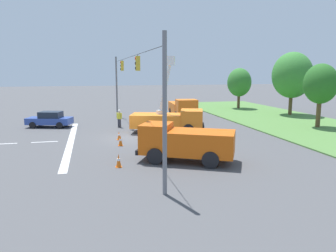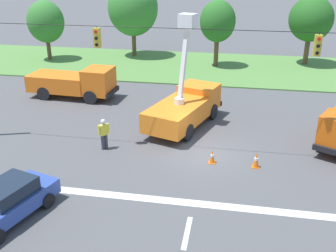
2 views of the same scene
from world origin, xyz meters
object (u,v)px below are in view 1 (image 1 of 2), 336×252
traffic_cone_foreground_right (119,161)px  tree_far_west (239,82)px  tree_west (292,75)px  utility_truck_bucket_lift (169,118)px  utility_truck_support_near (185,142)px  traffic_cone_mid_left (119,135)px  sedan_blue (50,119)px  utility_truck_support_far (183,108)px  tree_centre (321,84)px  traffic_cone_foreground_left (120,140)px  road_worker (119,117)px

traffic_cone_foreground_right → tree_far_west: bearing=142.5°
tree_west → utility_truck_bucket_lift: tree_west is taller
utility_truck_support_near → traffic_cone_foreground_right: bearing=-85.9°
utility_truck_support_near → traffic_cone_mid_left: 8.22m
tree_far_west → utility_truck_bucket_lift: bearing=-41.9°
traffic_cone_mid_left → sedan_blue: bearing=-141.5°
utility_truck_support_far → traffic_cone_foreground_right: utility_truck_support_far is taller
tree_far_west → tree_centre: tree_centre is taller
sedan_blue → traffic_cone_foreground_left: (9.92, 6.07, -0.39)m
tree_far_west → utility_truck_support_near: bearing=-31.6°
tree_far_west → utility_truck_support_near: tree_far_west is taller
sedan_blue → road_worker: road_worker is taller
tree_west → tree_centre: (8.83, -2.80, -0.72)m
tree_far_west → road_worker: bearing=-56.8°
utility_truck_support_far → traffic_cone_foreground_right: size_ratio=8.40×
utility_truck_bucket_lift → tree_far_west: bearing=138.1°
tree_far_west → sedan_blue: (10.36, -25.23, -3.08)m
tree_centre → traffic_cone_foreground_left: bearing=-80.3°
tree_west → tree_centre: 9.29m
tree_far_west → utility_truck_support_far: (7.20, -10.59, -2.67)m
tree_centre → traffic_cone_foreground_left: (3.33, -19.54, -3.87)m
utility_truck_support_near → tree_centre: bearing=118.0°
utility_truck_support_far → utility_truck_support_near: bearing=-15.5°
tree_west → utility_truck_support_near: (17.38, -18.85, -3.76)m
utility_truck_bucket_lift → sedan_blue: utility_truck_bucket_lift is taller
tree_far_west → road_worker: (12.12, -18.52, -2.87)m
utility_truck_bucket_lift → traffic_cone_mid_left: 5.21m
tree_west → traffic_cone_foreground_right: bearing=-52.4°
road_worker → traffic_cone_foreground_left: (8.16, -0.64, -0.60)m
sedan_blue → road_worker: 6.94m
tree_centre → traffic_cone_foreground_left: tree_centre is taller
tree_far_west → traffic_cone_foreground_right: 32.69m
sedan_blue → traffic_cone_mid_left: (7.72, 6.14, -0.43)m
utility_truck_bucket_lift → road_worker: bearing=-133.4°
tree_west → utility_truck_support_far: (-0.92, -13.76, -3.81)m
tree_centre → traffic_cone_foreground_left: 20.20m
tree_far_west → traffic_cone_mid_left: (18.08, -19.09, -3.51)m
utility_truck_bucket_lift → traffic_cone_foreground_right: utility_truck_bucket_lift is taller
utility_truck_bucket_lift → traffic_cone_foreground_left: 6.45m
utility_truck_support_far → traffic_cone_mid_left: utility_truck_support_far is taller
sedan_blue → tree_far_west: bearing=112.3°
tree_far_west → traffic_cone_mid_left: size_ratio=8.22×
traffic_cone_foreground_right → traffic_cone_mid_left: bearing=174.9°
tree_centre → utility_truck_support_near: 18.44m
tree_west → utility_truck_bucket_lift: 19.62m
tree_far_west → sedan_blue: bearing=-67.7°
sedan_blue → traffic_cone_foreground_right: 16.38m
sedan_blue → tree_centre: bearing=75.6°
traffic_cone_mid_left → tree_far_west: bearing=133.4°
road_worker → traffic_cone_foreground_left: road_worker is taller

